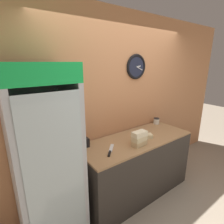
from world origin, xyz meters
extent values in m
cube|color=tan|center=(0.00, 1.27, 1.35)|extent=(5.20, 0.06, 2.70)
torus|color=black|center=(0.27, 1.23, 1.92)|extent=(0.38, 0.04, 0.38)
cylinder|color=#1E2338|center=(0.27, 1.23, 1.92)|extent=(0.31, 0.01, 0.31)
cube|color=white|center=(0.31, 1.22, 1.92)|extent=(0.08, 0.01, 0.03)
cube|color=white|center=(0.33, 1.22, 1.89)|extent=(0.13, 0.01, 0.06)
cube|color=#332D28|center=(0.00, 0.89, 0.44)|extent=(1.75, 0.67, 0.89)
cube|color=#9E754C|center=(0.00, 0.89, 0.90)|extent=(1.75, 0.67, 0.02)
cube|color=#B2B7BC|center=(-1.28, 1.20, 0.91)|extent=(0.64, 0.04, 1.81)
cube|color=#B2B7BC|center=(-1.57, 0.92, 0.91)|extent=(0.05, 0.61, 1.81)
cube|color=#B2B7BC|center=(-0.98, 0.92, 0.91)|extent=(0.05, 0.61, 1.81)
cube|color=white|center=(-1.28, 1.17, 0.91)|extent=(0.54, 0.02, 1.71)
cube|color=silver|center=(-1.28, 0.61, 0.91)|extent=(0.54, 0.01, 1.71)
cube|color=green|center=(-1.28, 0.89, 1.90)|extent=(0.64, 0.55, 0.18)
cube|color=silver|center=(-1.28, 0.90, 0.43)|extent=(0.52, 0.49, 0.01)
cube|color=silver|center=(-1.28, 0.90, 0.75)|extent=(0.52, 0.49, 0.01)
cube|color=silver|center=(-1.28, 0.90, 1.08)|extent=(0.52, 0.49, 0.01)
cube|color=silver|center=(-1.28, 0.90, 1.41)|extent=(0.52, 0.49, 0.01)
cylinder|color=#B2BCCC|center=(-1.08, 0.70, 0.50)|extent=(0.08, 0.08, 0.14)
cylinder|color=#B2BCCC|center=(-1.08, 0.70, 0.60)|extent=(0.03, 0.03, 0.06)
cylinder|color=#B2BCCC|center=(-1.09, 0.69, 0.82)|extent=(0.06, 0.06, 0.12)
cylinder|color=#B2BCCC|center=(-1.09, 0.69, 0.90)|extent=(0.02, 0.02, 0.05)
cylinder|color=gold|center=(-1.41, 0.70, 1.50)|extent=(0.06, 0.06, 0.17)
cylinder|color=gold|center=(-1.41, 0.70, 1.62)|extent=(0.03, 0.03, 0.07)
cylinder|color=#5B2D19|center=(-1.28, 0.70, 0.83)|extent=(0.06, 0.06, 0.13)
cylinder|color=#5B2D19|center=(-1.28, 0.70, 0.92)|extent=(0.03, 0.03, 0.06)
cylinder|color=#72337F|center=(-1.40, 0.70, 1.16)|extent=(0.08, 0.08, 0.16)
cylinder|color=#72337F|center=(-1.40, 0.70, 1.28)|extent=(0.03, 0.03, 0.07)
cylinder|color=#B2BCCC|center=(-1.07, 0.70, 1.49)|extent=(0.07, 0.07, 0.16)
cylinder|color=#B2BCCC|center=(-1.07, 0.70, 1.60)|extent=(0.03, 0.03, 0.07)
cube|color=tan|center=(-0.12, 0.71, 0.94)|extent=(0.21, 0.13, 0.07)
cube|color=beige|center=(-0.12, 0.71, 1.01)|extent=(0.21, 0.13, 0.07)
cube|color=beige|center=(-0.12, 0.71, 1.08)|extent=(0.20, 0.11, 0.07)
cube|color=beige|center=(0.12, 0.83, 0.94)|extent=(0.22, 0.18, 0.06)
cube|color=silver|center=(-0.47, 0.87, 0.91)|extent=(0.18, 0.18, 0.00)
cube|color=black|center=(-0.58, 0.75, 0.92)|extent=(0.10, 0.10, 0.02)
cylinder|color=silver|center=(0.73, 1.14, 0.96)|extent=(0.10, 0.10, 0.09)
cylinder|color=#262628|center=(0.73, 1.14, 1.01)|extent=(0.10, 0.10, 0.01)
cube|color=black|center=(-0.74, 1.10, 0.97)|extent=(0.11, 0.09, 0.12)
camera|label=1|loc=(-1.68, -0.79, 1.99)|focal=28.00mm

